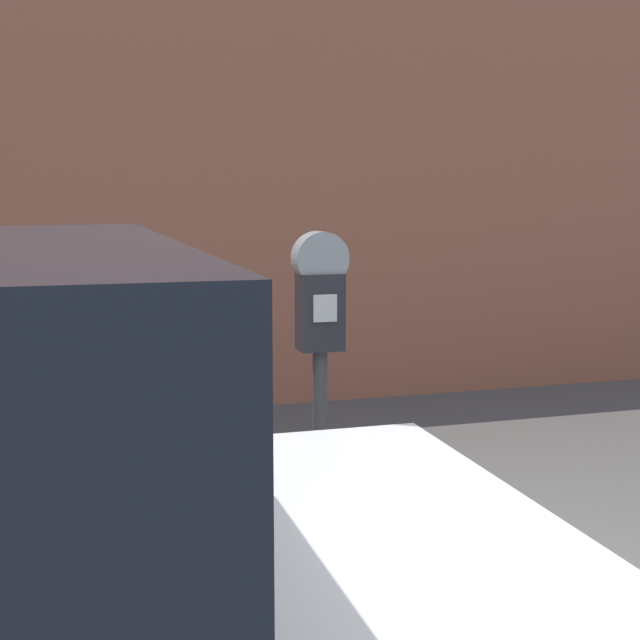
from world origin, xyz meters
name	(u,v)px	position (x,y,z in m)	size (l,w,h in m)	color
sidewalk	(249,531)	(0.00, 2.20, 0.07)	(24.00, 2.80, 0.13)	#BCB7AD
building_facade	(161,4)	(0.00, 5.24, 3.27)	(24.00, 0.30, 6.54)	#935642
parking_meter	(320,343)	(0.04, 1.07, 1.23)	(0.20, 0.13, 1.52)	#2D2D30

